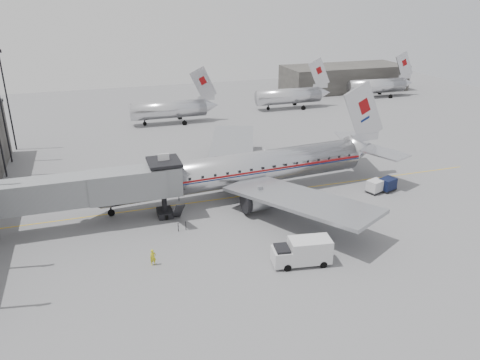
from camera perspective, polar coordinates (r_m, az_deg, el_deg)
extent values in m
plane|color=slate|center=(51.47, 1.85, -4.64)|extent=(160.00, 160.00, 0.00)
cube|color=#353330|center=(121.44, 12.52, 12.08)|extent=(30.00, 12.00, 6.00)
cube|color=gold|center=(57.50, 2.64, -1.65)|extent=(60.00, 0.15, 0.01)
cube|color=slate|center=(50.77, -23.66, -1.67)|extent=(12.00, 2.80, 3.00)
cube|color=slate|center=(50.48, -13.54, -0.48)|extent=(8.00, 3.00, 3.10)
cube|color=slate|center=(51.23, -9.14, 0.22)|extent=(3.20, 3.60, 3.20)
cube|color=black|center=(50.56, -9.27, 2.21)|extent=(3.40, 3.80, 0.30)
cube|color=white|center=(50.39, -9.30, 2.75)|extent=(1.20, 0.15, 0.80)
cylinder|color=black|center=(51.97, -9.20, -2.95)|extent=(0.56, 0.56, 2.80)
cube|color=black|center=(52.42, -9.13, -3.99)|extent=(1.60, 2.20, 0.70)
cylinder|color=black|center=(51.55, -8.94, -4.50)|extent=(0.30, 0.60, 0.60)
cylinder|color=black|center=(53.33, -9.31, -3.58)|extent=(0.30, 0.60, 0.60)
cube|color=black|center=(50.03, -7.52, -3.75)|extent=(0.90, 3.20, 2.90)
cylinder|color=black|center=(73.75, -26.99, 7.47)|extent=(0.24, 0.24, 15.00)
cylinder|color=black|center=(79.55, -26.46, 8.49)|extent=(0.24, 0.24, 15.00)
cylinder|color=silver|center=(88.67, -8.74, 8.48)|extent=(14.00, 3.20, 3.20)
cube|color=silver|center=(89.08, -4.51, 11.62)|extent=(5.17, 0.26, 6.52)
cylinder|color=black|center=(88.59, -11.54, 6.87)|extent=(0.24, 0.24, 1.00)
cylinder|color=silver|center=(99.78, 5.93, 10.13)|extent=(14.00, 3.20, 3.20)
cube|color=silver|center=(101.89, 9.62, 12.72)|extent=(5.17, 0.26, 6.52)
cylinder|color=black|center=(98.53, 3.45, 8.81)|extent=(0.24, 0.24, 1.00)
cylinder|color=silver|center=(114.78, 16.34, 10.95)|extent=(14.00, 3.20, 3.20)
cube|color=silver|center=(118.02, 19.39, 13.07)|extent=(5.17, 0.26, 6.52)
cylinder|color=black|center=(112.74, 14.30, 9.88)|extent=(0.24, 0.24, 1.00)
cylinder|color=silver|center=(55.87, -0.40, 1.20)|extent=(32.33, 6.40, 3.96)
cone|color=silver|center=(52.34, -18.62, -1.52)|extent=(3.51, 4.20, 3.96)
cone|color=silver|center=(64.29, 14.65, 3.71)|extent=(4.56, 4.08, 3.76)
cube|color=maroon|center=(55.77, -0.40, 1.46)|extent=(32.34, 6.45, 0.19)
cube|color=#091953|center=(55.86, -0.40, 1.22)|extent=(32.34, 6.45, 0.11)
cube|color=silver|center=(62.78, 14.85, 7.95)|extent=(6.58, 0.82, 8.23)
cube|color=gray|center=(65.54, -0.97, 4.11)|extent=(11.30, 18.11, 1.27)
cube|color=gray|center=(49.31, 7.31, -2.35)|extent=(13.32, 17.87, 1.27)
cylinder|color=gray|center=(61.49, -1.89, 1.54)|extent=(3.80, 2.52, 2.25)
cylinder|color=gray|center=(52.00, 2.47, -2.46)|extent=(3.80, 2.52, 2.25)
cylinder|color=black|center=(53.52, -15.46, -3.57)|extent=(0.21, 0.21, 1.39)
cylinder|color=black|center=(59.93, 0.50, 0.16)|extent=(0.28, 0.28, 1.50)
cylinder|color=black|center=(60.03, 0.50, -0.08)|extent=(1.10, 0.46, 1.07)
cylinder|color=black|center=(55.25, 2.76, -1.84)|extent=(0.28, 0.28, 1.50)
cylinder|color=black|center=(55.36, 2.75, -2.09)|extent=(1.10, 0.46, 1.07)
cube|color=silver|center=(43.20, 8.50, -8.42)|extent=(4.00, 2.61, 2.18)
cube|color=silver|center=(42.75, 5.12, -9.25)|extent=(1.93, 2.19, 1.45)
cube|color=black|center=(42.43, 5.15, -8.53)|extent=(1.49, 1.93, 0.62)
cylinder|color=black|center=(42.40, 5.82, -10.61)|extent=(0.69, 0.36, 0.66)
cylinder|color=black|center=(43.92, 5.18, -9.32)|extent=(0.69, 0.36, 0.66)
cylinder|color=black|center=(43.31, 10.13, -10.10)|extent=(0.69, 0.36, 0.66)
cylinder|color=black|center=(44.80, 9.34, -8.86)|extent=(0.69, 0.36, 0.66)
cube|color=black|center=(60.76, 17.54, -0.43)|extent=(2.33, 2.03, 1.37)
cube|color=black|center=(61.03, 17.47, -1.06)|extent=(2.46, 2.16, 0.12)
cylinder|color=black|center=(60.14, 17.47, -1.46)|extent=(0.32, 0.21, 0.29)
cylinder|color=black|center=(61.36, 18.33, -1.09)|extent=(0.32, 0.21, 0.29)
cylinder|color=black|center=(60.75, 16.58, -1.11)|extent=(0.32, 0.21, 0.29)
cylinder|color=black|center=(61.95, 17.45, -0.76)|extent=(0.32, 0.21, 0.29)
cube|color=silver|center=(59.81, 16.18, -0.65)|extent=(2.27, 1.98, 1.34)
cube|color=black|center=(60.08, 16.11, -1.28)|extent=(2.39, 2.10, 0.11)
cylinder|color=black|center=(59.22, 16.09, -1.67)|extent=(0.31, 0.20, 0.29)
cylinder|color=black|center=(60.38, 16.97, -1.31)|extent=(0.31, 0.20, 0.29)
cylinder|color=black|center=(59.83, 15.23, -1.33)|extent=(0.31, 0.20, 0.29)
cylinder|color=black|center=(60.98, 16.12, -0.97)|extent=(0.31, 0.20, 0.29)
imported|color=gold|center=(43.54, -10.56, -9.26)|extent=(0.61, 0.45, 1.56)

